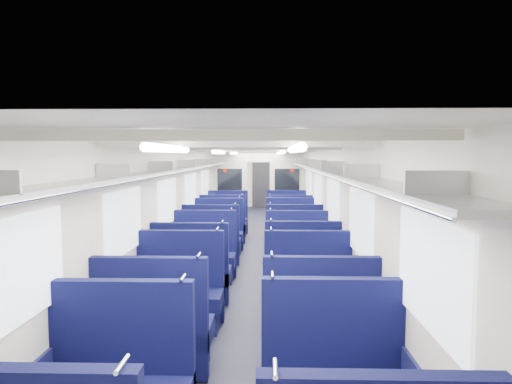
% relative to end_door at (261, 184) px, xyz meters
% --- Properties ---
extents(floor, '(2.80, 18.00, 0.01)m').
position_rel_end_door_xyz_m(floor, '(0.00, -8.94, -1.00)').
color(floor, black).
rests_on(floor, ground).
extents(ceiling, '(2.80, 18.00, 0.01)m').
position_rel_end_door_xyz_m(ceiling, '(0.00, -8.94, 1.35)').
color(ceiling, silver).
rests_on(ceiling, wall_left).
extents(wall_left, '(0.02, 18.00, 2.35)m').
position_rel_end_door_xyz_m(wall_left, '(-1.40, -8.94, 0.18)').
color(wall_left, beige).
rests_on(wall_left, floor).
extents(dado_left, '(0.03, 17.90, 0.70)m').
position_rel_end_door_xyz_m(dado_left, '(-1.39, -8.94, -0.65)').
color(dado_left, '#101238').
rests_on(dado_left, floor).
extents(wall_right, '(0.02, 18.00, 2.35)m').
position_rel_end_door_xyz_m(wall_right, '(1.40, -8.94, 0.18)').
color(wall_right, beige).
rests_on(wall_right, floor).
extents(dado_right, '(0.03, 17.90, 0.70)m').
position_rel_end_door_xyz_m(dado_right, '(1.39, -8.94, -0.65)').
color(dado_right, '#101238').
rests_on(dado_right, floor).
extents(wall_far, '(2.80, 0.02, 2.35)m').
position_rel_end_door_xyz_m(wall_far, '(0.00, 0.06, 0.18)').
color(wall_far, beige).
rests_on(wall_far, floor).
extents(luggage_rack_left, '(0.36, 17.40, 0.18)m').
position_rel_end_door_xyz_m(luggage_rack_left, '(-1.21, -8.94, 0.97)').
color(luggage_rack_left, '#B2B5BA').
rests_on(luggage_rack_left, wall_left).
extents(luggage_rack_right, '(0.36, 17.40, 0.18)m').
position_rel_end_door_xyz_m(luggage_rack_right, '(1.21, -8.94, 0.97)').
color(luggage_rack_right, '#B2B5BA').
rests_on(luggage_rack_right, wall_right).
extents(windows, '(2.78, 15.60, 0.75)m').
position_rel_end_door_xyz_m(windows, '(0.00, -9.40, 0.42)').
color(windows, white).
rests_on(windows, wall_left).
extents(ceiling_fittings, '(2.70, 16.06, 0.11)m').
position_rel_end_door_xyz_m(ceiling_fittings, '(0.00, -9.20, 1.29)').
color(ceiling_fittings, beige).
rests_on(ceiling_fittings, ceiling).
extents(end_door, '(0.75, 0.06, 2.00)m').
position_rel_end_door_xyz_m(end_door, '(0.00, 0.00, 0.00)').
color(end_door, black).
rests_on(end_door, floor).
extents(bulkhead, '(2.80, 0.10, 2.35)m').
position_rel_end_door_xyz_m(bulkhead, '(-0.00, -5.46, 0.23)').
color(bulkhead, beige).
rests_on(bulkhead, floor).
extents(seat_4, '(1.13, 0.63, 1.26)m').
position_rel_end_door_xyz_m(seat_4, '(-0.83, -14.98, -0.61)').
color(seat_4, '#0E1043').
rests_on(seat_4, floor).
extents(seat_5, '(1.13, 0.63, 1.26)m').
position_rel_end_door_xyz_m(seat_5, '(0.83, -14.91, -0.61)').
color(seat_5, '#0E1043').
rests_on(seat_5, floor).
extents(seat_6, '(1.13, 0.63, 1.26)m').
position_rel_end_door_xyz_m(seat_6, '(-0.83, -13.73, -0.61)').
color(seat_6, '#0E1043').
rests_on(seat_6, floor).
extents(seat_7, '(1.13, 0.63, 1.26)m').
position_rel_end_door_xyz_m(seat_7, '(0.83, -13.71, -0.61)').
color(seat_7, '#0E1043').
rests_on(seat_7, floor).
extents(seat_8, '(1.13, 0.63, 1.26)m').
position_rel_end_door_xyz_m(seat_8, '(-0.83, -12.74, -0.61)').
color(seat_8, '#0E1043').
rests_on(seat_8, floor).
extents(seat_9, '(1.13, 0.63, 1.26)m').
position_rel_end_door_xyz_m(seat_9, '(0.83, -12.54, -0.61)').
color(seat_9, '#0E1043').
rests_on(seat_9, floor).
extents(seat_10, '(1.13, 0.63, 1.26)m').
position_rel_end_door_xyz_m(seat_10, '(-0.83, -11.52, -0.61)').
color(seat_10, '#0E1043').
rests_on(seat_10, floor).
extents(seat_11, '(1.13, 0.63, 1.26)m').
position_rel_end_door_xyz_m(seat_11, '(0.83, -11.54, -0.61)').
color(seat_11, '#0E1043').
rests_on(seat_11, floor).
extents(seat_12, '(1.13, 0.63, 1.26)m').
position_rel_end_door_xyz_m(seat_12, '(-0.83, -10.33, -0.61)').
color(seat_12, '#0E1043').
rests_on(seat_12, floor).
extents(seat_13, '(1.13, 0.63, 1.26)m').
position_rel_end_door_xyz_m(seat_13, '(0.83, -10.23, -0.61)').
color(seat_13, '#0E1043').
rests_on(seat_13, floor).
extents(seat_14, '(1.13, 0.63, 1.26)m').
position_rel_end_door_xyz_m(seat_14, '(-0.83, -9.21, -0.61)').
color(seat_14, '#0E1043').
rests_on(seat_14, floor).
extents(seat_15, '(1.13, 0.63, 1.26)m').
position_rel_end_door_xyz_m(seat_15, '(0.83, -9.05, -0.61)').
color(seat_15, '#0E1043').
rests_on(seat_15, floor).
extents(seat_16, '(1.13, 0.63, 1.26)m').
position_rel_end_door_xyz_m(seat_16, '(-0.83, -8.05, -0.61)').
color(seat_16, '#0E1043').
rests_on(seat_16, floor).
extents(seat_17, '(1.13, 0.63, 1.26)m').
position_rel_end_door_xyz_m(seat_17, '(0.83, -8.05, -0.61)').
color(seat_17, '#0E1043').
rests_on(seat_17, floor).
extents(seat_18, '(1.13, 0.63, 1.26)m').
position_rel_end_door_xyz_m(seat_18, '(-0.83, -6.97, -0.61)').
color(seat_18, '#0E1043').
rests_on(seat_18, floor).
extents(seat_19, '(1.13, 0.63, 1.26)m').
position_rel_end_door_xyz_m(seat_19, '(0.83, -6.80, -0.61)').
color(seat_19, '#0E1043').
rests_on(seat_19, floor).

